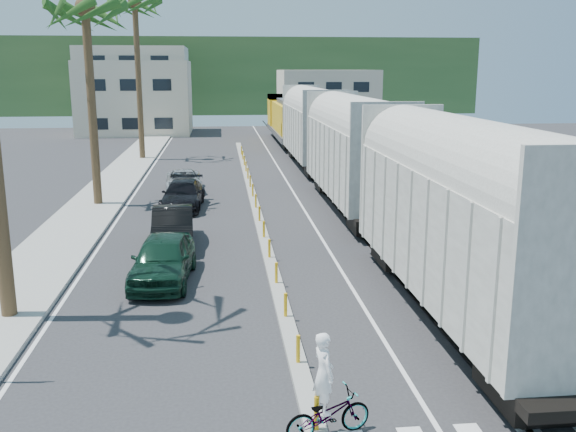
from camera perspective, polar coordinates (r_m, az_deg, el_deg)
The scene contains 13 objects.
ground at distance 14.37m, azimuth 1.90°, elevation -16.84°, with size 140.00×140.00×0.00m, color #28282B.
sidewalk at distance 38.60m, azimuth -16.02°, elevation 1.90°, with size 3.00×90.00×0.15m, color gray.
rails at distance 41.52m, azimuth 3.40°, elevation 3.07°, with size 1.56×100.00×0.06m.
median at distance 33.11m, azimuth -2.87°, elevation 0.64°, with size 0.45×60.00×0.85m.
lane_markings at distance 38.02m, azimuth -6.54°, elevation 2.05°, with size 9.42×90.00×0.01m.
freight_train at distance 38.59m, azimuth 4.09°, elevation 6.62°, with size 3.00×60.94×5.85m.
buildings at distance 84.17m, azimuth -9.41°, elevation 10.89°, with size 38.00×27.00×10.00m.
hillside at distance 112.36m, azimuth -5.30°, elevation 12.32°, with size 80.00×20.00×12.00m, color #385628.
car_lead at distance 22.32m, azimuth -11.05°, elevation -3.76°, with size 2.26×4.89×1.62m, color #0F2F20.
car_second at distance 26.88m, azimuth -10.19°, elevation -0.95°, with size 1.87×4.79×1.55m, color black.
car_third at distance 33.88m, azimuth -9.33°, elevation 1.86°, with size 2.31×5.09×1.45m, color black.
car_rear at distance 38.83m, azimuth -9.26°, elevation 3.12°, with size 2.37×4.62×1.25m, color #B1B4B6.
cyclist at distance 13.17m, azimuth 3.49°, elevation -16.39°, with size 1.63×2.16×2.21m.
Camera 1 is at (-1.77, -12.34, 7.14)m, focal length 40.00 mm.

